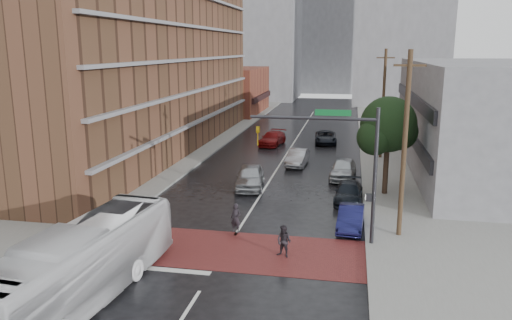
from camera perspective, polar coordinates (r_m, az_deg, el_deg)
The scene contains 24 objects.
ground at distance 25.41m, azimuth -3.75°, elevation -10.65°, with size 160.00×160.00×0.00m, color black.
crosswalk at distance 25.85m, azimuth -3.47°, elevation -10.20°, with size 14.00×5.00×0.02m, color maroon.
sidewalk_west at distance 51.65m, azimuth -9.15°, elevation 1.39°, with size 9.00×90.00×0.15m, color gray.
sidewalk_east at distance 48.90m, azimuth 17.10°, elevation 0.35°, with size 9.00×90.00×0.15m, color gray.
apartment_block at distance 50.82m, azimuth -12.89°, elevation 16.84°, with size 10.00×44.00×28.00m, color brown.
storefront_west at distance 78.91m, azimuth -2.37°, elevation 7.92°, with size 8.00×16.00×7.00m, color brown.
building_east at distance 44.18m, azimuth 24.61°, elevation 4.32°, with size 11.00×26.00×9.00m, color gray.
distant_tower_west at distance 102.69m, azimuth -0.38°, elevation 16.02°, with size 18.00×16.00×32.00m, color gray.
distant_tower_east at distance 95.22m, azimuth 16.40°, elevation 17.00°, with size 16.00×14.00×36.00m, color gray.
distant_tower_center at distance 117.72m, azimuth 8.19°, elevation 13.52°, with size 12.00×10.00×24.00m, color gray.
street_tree at distance 35.09m, azimuth 14.90°, elevation 3.54°, with size 4.20×4.10×6.90m.
signal_mast at distance 25.61m, azimuth 10.30°, elevation 0.48°, with size 6.50×0.30×7.20m.
utility_pole_near at distance 27.15m, azimuth 16.62°, elevation 1.72°, with size 1.60×0.26×10.00m.
utility_pole_far at distance 46.90m, azimuth 14.33°, elevation 6.29°, with size 1.60×0.26×10.00m.
transit_bus at distance 21.60m, azimuth -19.37°, elevation -11.20°, with size 2.65×11.31×3.15m, color silver.
pedestrian_a at distance 27.83m, azimuth -2.33°, elevation -6.67°, with size 0.61×0.40×1.67m, color black.
pedestrian_b at distance 24.76m, azimuth 3.21°, elevation -9.27°, with size 0.78×0.61×1.61m, color black.
car_travel_a at distance 36.50m, azimuth -0.71°, elevation -1.93°, with size 1.98×4.92×1.68m, color #A0A3A7.
car_travel_b at distance 43.62m, azimuth 4.76°, elevation 0.29°, with size 1.52×4.35×1.43m, color #9A9BA1.
car_travel_c at distance 52.71m, azimuth 1.89°, elevation 2.48°, with size 1.99×4.91×1.42m, color maroon.
suv_travel at distance 54.14m, azimuth 7.97°, elevation 2.60°, with size 2.24×4.86×1.35m, color black.
car_parked_near at distance 28.94m, azimuth 10.78°, elevation -6.51°, with size 1.38×3.96×1.30m, color #121442.
car_parked_mid at distance 33.89m, azimuth 10.54°, elevation -3.67°, with size 1.78×4.39×1.27m, color black.
car_parked_far at distance 39.65m, azimuth 9.92°, elevation -1.00°, with size 1.88×4.67×1.59m, color #ABAFB3.
Camera 1 is at (6.00, -22.55, 10.06)m, focal length 35.00 mm.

